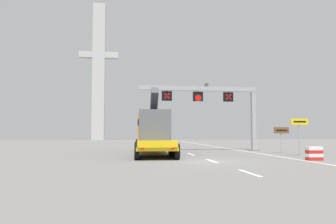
{
  "coord_description": "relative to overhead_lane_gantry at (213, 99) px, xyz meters",
  "views": [
    {
      "loc": [
        -5.64,
        -20.38,
        1.89
      ],
      "look_at": [
        -1.46,
        8.57,
        3.64
      ],
      "focal_mm": 35.07,
      "sensor_mm": 36.0,
      "label": 1
    }
  ],
  "objects": [
    {
      "name": "edge_line_right",
      "position": [
        2.76,
        0.83,
        -5.18
      ],
      "size": [
        0.2,
        63.0,
        0.01
      ],
      "primitive_type": "cube",
      "color": "silver",
      "rests_on": "ground"
    },
    {
      "name": "crash_barrier_striped",
      "position": [
        3.54,
        -11.45,
        -4.74
      ],
      "size": [
        1.0,
        0.5,
        0.9
      ],
      "color": "red",
      "rests_on": "ground"
    },
    {
      "name": "overhead_lane_gantry",
      "position": [
        0.0,
        0.0,
        0.0
      ],
      "size": [
        12.12,
        0.9,
        6.69
      ],
      "color": "#9EA0A5",
      "rests_on": "ground"
    },
    {
      "name": "heavy_haul_truck_yellow",
      "position": [
        -6.29,
        -2.19,
        -3.2
      ],
      "size": [
        3.64,
        14.16,
        5.3
      ],
      "color": "yellow",
      "rests_on": "ground"
    },
    {
      "name": "exit_sign_yellow",
      "position": [
        4.85,
        -7.49,
        -2.99
      ],
      "size": [
        1.45,
        0.15,
        2.92
      ],
      "color": "#9EA0A5",
      "rests_on": "ground"
    },
    {
      "name": "tourist_info_sign_brown",
      "position": [
        4.81,
        -4.61,
        -3.47
      ],
      "size": [
        1.38,
        0.15,
        2.28
      ],
      "color": "#9EA0A5",
      "rests_on": "ground"
    },
    {
      "name": "bridge_pylon_distant",
      "position": [
        -14.28,
        45.37,
        11.08
      ],
      "size": [
        9.0,
        2.0,
        31.76
      ],
      "color": "#B7B7B2",
      "rests_on": "ground"
    },
    {
      "name": "ground",
      "position": [
        -3.44,
        -11.17,
        -5.19
      ],
      "size": [
        112.0,
        112.0,
        0.0
      ],
      "primitive_type": "plane",
      "color": "slate"
    },
    {
      "name": "lane_markings",
      "position": [
        -3.26,
        11.07,
        -5.18
      ],
      "size": [
        0.2,
        59.07,
        0.01
      ],
      "color": "silver",
      "rests_on": "ground"
    }
  ]
}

